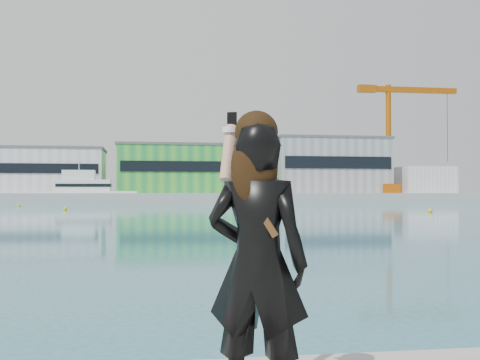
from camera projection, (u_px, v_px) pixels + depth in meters
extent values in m
cube|color=#9E9E99|center=(151.00, 198.00, 132.41)|extent=(320.00, 40.00, 2.00)
cube|color=silver|center=(46.00, 172.00, 127.10)|extent=(24.00, 15.00, 9.00)
cube|color=black|center=(40.00, 168.00, 119.60)|extent=(22.80, 0.20, 1.98)
cube|color=#59595B|center=(46.00, 149.00, 127.20)|extent=(24.48, 15.30, 0.50)
cube|color=green|center=(188.00, 170.00, 131.81)|extent=(30.00, 16.00, 10.00)
cube|color=black|center=(190.00, 166.00, 123.82)|extent=(28.50, 0.20, 2.20)
cube|color=#59595B|center=(188.00, 146.00, 131.92)|extent=(30.60, 16.32, 0.50)
cube|color=gray|center=(328.00, 167.00, 136.85)|extent=(25.00, 15.00, 12.00)
cube|color=black|center=(339.00, 162.00, 129.35)|extent=(23.75, 0.20, 2.64)
cube|color=#59595B|center=(328.00, 139.00, 136.97)|extent=(25.50, 15.30, 0.50)
cube|color=silver|center=(423.00, 180.00, 138.26)|extent=(12.00, 10.00, 6.00)
cube|color=#CF5C0C|center=(389.00, 189.00, 132.70)|extent=(4.00, 4.00, 2.00)
cylinder|color=#CF5C0C|center=(388.00, 134.00, 132.94)|extent=(1.20, 1.20, 22.00)
cube|color=#CF5C0C|center=(414.00, 90.00, 134.09)|extent=(20.00, 1.20, 1.20)
cube|color=#CF5C0C|center=(367.00, 89.00, 132.37)|extent=(4.00, 1.60, 1.60)
cylinder|color=black|center=(447.00, 126.00, 135.18)|extent=(0.10, 0.10, 16.00)
cylinder|color=silver|center=(256.00, 174.00, 127.07)|extent=(0.16, 0.16, 8.00)
cube|color=#E7420D|center=(259.00, 158.00, 127.24)|extent=(1.20, 0.04, 0.80)
cube|color=white|center=(90.00, 197.00, 115.28)|extent=(17.99, 5.00, 2.40)
cube|color=white|center=(84.00, 185.00, 115.17)|extent=(10.00, 4.20, 2.20)
cube|color=white|center=(79.00, 175.00, 115.06)|extent=(6.00, 3.40, 1.80)
cube|color=black|center=(84.00, 185.00, 115.17)|extent=(10.20, 4.30, 0.60)
cylinder|color=silver|center=(79.00, 165.00, 115.10)|extent=(0.16, 0.16, 2.00)
sphere|color=yellow|center=(430.00, 212.00, 64.77)|extent=(0.50, 0.50, 0.50)
sphere|color=yellow|center=(19.00, 206.00, 92.39)|extent=(0.50, 0.50, 0.50)
sphere|color=yellow|center=(65.00, 210.00, 72.56)|extent=(0.50, 0.50, 0.50)
imported|color=black|center=(257.00, 264.00, 3.83)|extent=(0.78, 0.67, 1.81)
sphere|color=black|center=(256.00, 132.00, 3.83)|extent=(0.28, 0.28, 0.28)
ellipsoid|color=black|center=(254.00, 168.00, 3.77)|extent=(0.30, 0.16, 0.48)
cylinder|color=tan|center=(229.00, 153.00, 4.00)|extent=(0.16, 0.23, 0.39)
cylinder|color=white|center=(230.00, 130.00, 4.04)|extent=(0.11, 0.11, 0.04)
cube|color=black|center=(232.00, 122.00, 4.08)|extent=(0.07, 0.04, 0.13)
cube|color=#4C2D14|center=(259.00, 208.00, 3.75)|extent=(0.24, 0.12, 0.37)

